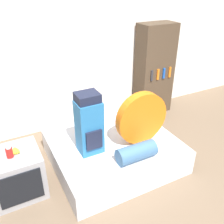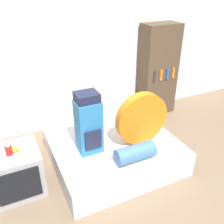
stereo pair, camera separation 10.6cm
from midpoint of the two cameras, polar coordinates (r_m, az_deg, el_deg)
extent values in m
plane|color=brown|center=(3.07, 4.52, -21.13)|extent=(16.00, 16.00, 0.00)
cube|color=white|center=(4.08, -9.90, 13.48)|extent=(8.00, 0.05, 2.60)
cube|color=silver|center=(3.56, 1.16, -8.82)|extent=(1.64, 1.46, 0.35)
cube|color=#23669E|center=(3.10, -4.38, -3.38)|extent=(0.30, 0.26, 0.70)
cube|color=#191E33|center=(2.92, -4.76, 3.44)|extent=(0.27, 0.24, 0.11)
cube|color=#191E33|center=(3.04, -3.31, -6.35)|extent=(0.21, 0.03, 0.25)
cylinder|color=orange|center=(3.28, 7.68, -1.50)|extent=(0.71, 0.12, 0.71)
cylinder|color=#3D668E|center=(3.08, 6.33, -9.29)|extent=(0.50, 0.21, 0.21)
cube|color=#939399|center=(3.26, -20.15, -12.55)|extent=(0.59, 0.56, 0.57)
cube|color=black|center=(3.03, -19.47, -15.70)|extent=(0.47, 0.02, 0.41)
cylinder|color=red|center=(3.03, -21.59, -8.13)|extent=(0.08, 0.08, 0.12)
cylinder|color=white|center=(2.99, -21.82, -7.08)|extent=(0.05, 0.05, 0.02)
ellipsoid|color=yellow|center=(3.10, -20.73, -7.90)|extent=(0.08, 0.14, 0.04)
ellipsoid|color=yellow|center=(3.10, -20.51, -7.86)|extent=(0.05, 0.14, 0.04)
ellipsoid|color=yellow|center=(3.10, -20.29, -7.81)|extent=(0.05, 0.14, 0.04)
ellipsoid|color=yellow|center=(3.10, -20.07, -7.76)|extent=(0.08, 0.14, 0.04)
cube|color=#473828|center=(4.69, 11.06, 9.31)|extent=(0.66, 0.37, 1.65)
cube|color=#2D2D33|center=(4.44, 10.44, 8.04)|extent=(0.04, 0.02, 0.19)
cube|color=orange|center=(4.51, 11.82, 8.25)|extent=(0.04, 0.02, 0.19)
cube|color=#194CB2|center=(4.59, 13.16, 8.45)|extent=(0.04, 0.02, 0.19)
cube|color=orange|center=(4.67, 14.45, 8.64)|extent=(0.04, 0.02, 0.19)
camera|label=1|loc=(0.05, -89.05, 0.52)|focal=40.00mm
camera|label=2|loc=(0.05, 90.95, -0.52)|focal=40.00mm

